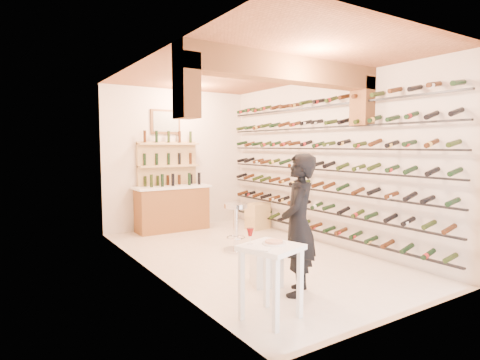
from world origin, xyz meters
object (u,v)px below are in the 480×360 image
(white_stool, at_px, (266,268))
(chrome_barstool, at_px, (236,223))
(tasting_table, at_px, (271,258))
(wine_rack, at_px, (316,165))
(crate_lower, at_px, (258,223))
(person, at_px, (299,225))
(back_counter, at_px, (172,207))

(white_stool, distance_m, chrome_barstool, 1.83)
(tasting_table, bearing_deg, white_stool, 38.99)
(wine_rack, relative_size, chrome_barstool, 6.57)
(chrome_barstool, relative_size, crate_lower, 1.75)
(wine_rack, bearing_deg, white_stool, -148.38)
(person, xyz_separation_m, chrome_barstool, (0.44, 2.22, -0.40))
(wine_rack, bearing_deg, person, -137.75)
(white_stool, bearing_deg, chrome_barstool, 71.18)
(wine_rack, distance_m, tasting_table, 3.64)
(tasting_table, bearing_deg, chrome_barstool, 48.45)
(chrome_barstool, bearing_deg, wine_rack, -14.34)
(wine_rack, distance_m, chrome_barstool, 1.92)
(wine_rack, relative_size, back_counter, 3.35)
(tasting_table, height_order, white_stool, tasting_table)
(back_counter, height_order, tasting_table, back_counter)
(white_stool, height_order, chrome_barstool, chrome_barstool)
(chrome_barstool, bearing_deg, white_stool, -108.82)
(crate_lower, bearing_deg, white_stool, -123.36)
(back_counter, relative_size, person, 0.94)
(tasting_table, xyz_separation_m, chrome_barstool, (1.19, 2.62, -0.18))
(wine_rack, height_order, back_counter, wine_rack)
(white_stool, bearing_deg, tasting_table, -123.93)
(person, distance_m, crate_lower, 4.09)
(back_counter, bearing_deg, tasting_table, -100.66)
(wine_rack, height_order, chrome_barstool, wine_rack)
(tasting_table, relative_size, white_stool, 2.12)
(back_counter, xyz_separation_m, white_stool, (-0.31, -3.97, -0.30))
(white_stool, xyz_separation_m, person, (0.14, -0.50, 0.67))
(tasting_table, xyz_separation_m, white_stool, (0.61, 0.90, -0.44))
(back_counter, height_order, person, person)
(back_counter, xyz_separation_m, person, (-0.17, -4.47, 0.37))
(back_counter, relative_size, tasting_table, 1.69)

